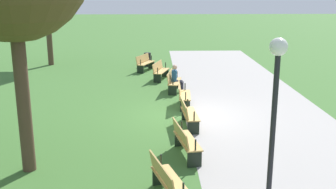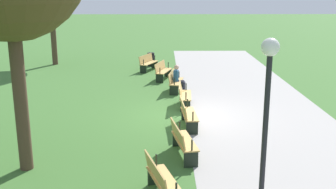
# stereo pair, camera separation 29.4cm
# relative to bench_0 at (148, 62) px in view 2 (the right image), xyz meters

# --- Properties ---
(ground_plane) EXTENTS (120.00, 120.00, 0.00)m
(ground_plane) POSITION_rel_bench_0_xyz_m (8.39, 1.76, -0.47)
(ground_plane) COLOR #3D6B2D
(path_paving) EXTENTS (31.63, 5.30, 0.01)m
(path_paving) POSITION_rel_bench_0_xyz_m (8.39, 4.28, -0.46)
(path_paving) COLOR #A39E99
(path_paving) RESTS_ON ground
(bench_0) EXTENTS (1.67, 1.07, 0.89)m
(bench_0) POSITION_rel_bench_0_xyz_m (0.00, 0.00, 0.00)
(bench_0) COLOR tan
(bench_0) RESTS_ON ground
(bench_1) EXTENTS (1.68, 0.91, 0.89)m
(bench_1) POSITION_rel_bench_0_xyz_m (2.32, 0.82, 0.00)
(bench_1) COLOR tan
(bench_1) RESTS_ON ground
(bench_2) EXTENTS (1.67, 0.74, 0.89)m
(bench_2) POSITION_rel_bench_0_xyz_m (4.71, 1.38, 0.00)
(bench_2) COLOR tan
(bench_2) RESTS_ON ground
(bench_3) EXTENTS (1.64, 0.56, 0.89)m
(bench_3) POSITION_rel_bench_0_xyz_m (7.16, 1.66, 0.00)
(bench_3) COLOR tan
(bench_3) RESTS_ON ground
(bench_4) EXTENTS (1.64, 0.56, 0.89)m
(bench_4) POSITION_rel_bench_0_xyz_m (9.62, 1.66, 0.00)
(bench_4) COLOR tan
(bench_4) RESTS_ON ground
(bench_5) EXTENTS (1.67, 0.74, 0.89)m
(bench_5) POSITION_rel_bench_0_xyz_m (12.06, 1.38, 0.00)
(bench_5) COLOR tan
(bench_5) RESTS_ON ground
(bench_6) EXTENTS (1.68, 0.91, 0.89)m
(bench_6) POSITION_rel_bench_0_xyz_m (14.46, 0.82, 0.00)
(bench_6) COLOR tan
(bench_6) RESTS_ON ground
(person_seated) EXTENTS (0.39, 0.56, 1.20)m
(person_seated) POSITION_rel_bench_0_xyz_m (4.73, 1.52, 0.17)
(person_seated) COLOR navy
(person_seated) RESTS_ON ground
(lamp_post) EXTENTS (0.32, 0.32, 3.68)m
(lamp_post) POSITION_rel_bench_0_xyz_m (15.59, 2.70, 2.12)
(lamp_post) COLOR black
(lamp_post) RESTS_ON ground
(trash_bin) EXTENTS (0.41, 0.41, 0.79)m
(trash_bin) POSITION_rel_bench_0_xyz_m (-1.42, 0.12, -0.07)
(trash_bin) COLOR black
(trash_bin) RESTS_ON ground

